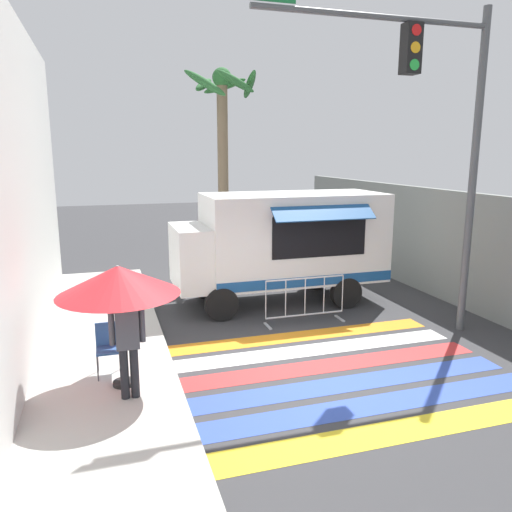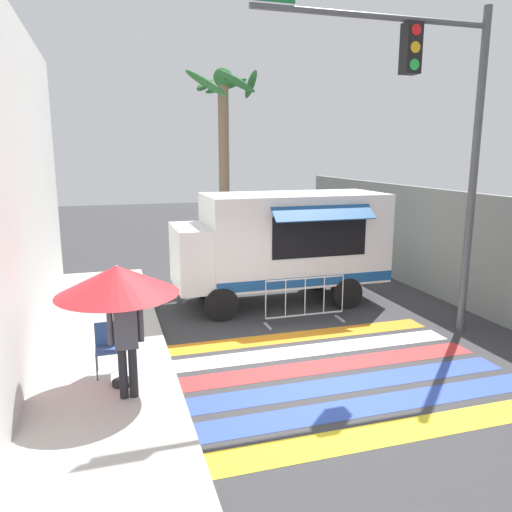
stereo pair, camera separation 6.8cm
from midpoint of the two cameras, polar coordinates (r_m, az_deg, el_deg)
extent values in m
plane|color=#38383A|center=(9.46, 6.31, -11.96)|extent=(60.00, 60.00, 0.00)
cube|color=#B7B5AD|center=(8.85, -23.59, -14.25)|extent=(4.40, 16.00, 0.12)
cube|color=gray|center=(14.02, 20.49, 1.30)|extent=(0.20, 16.00, 2.85)
cube|color=yellow|center=(7.47, 14.37, -19.16)|extent=(6.40, 0.56, 0.01)
cube|color=#334FB2|center=(8.04, 11.46, -16.65)|extent=(6.40, 0.56, 0.01)
cube|color=#334FB2|center=(8.63, 9.01, -14.44)|extent=(6.40, 0.56, 0.01)
cube|color=red|center=(9.26, 6.92, -12.51)|extent=(6.40, 0.56, 0.01)
cube|color=white|center=(9.90, 5.12, -10.81)|extent=(6.40, 0.56, 0.01)
cube|color=orange|center=(10.55, 3.56, -9.31)|extent=(6.40, 0.56, 0.01)
cube|color=white|center=(12.67, 4.49, 2.19)|extent=(4.48, 2.02, 2.19)
cube|color=white|center=(12.11, -5.45, 0.01)|extent=(1.58, 1.86, 1.48)
cube|color=#1E232D|center=(11.92, -8.98, 1.54)|extent=(0.06, 1.61, 0.56)
cube|color=black|center=(11.81, 7.50, 2.24)|extent=(2.37, 0.03, 0.99)
cube|color=#194C8C|center=(11.55, 7.99, 4.88)|extent=(2.47, 0.43, 0.31)
cube|color=#194C8C|center=(11.95, 6.19, -2.93)|extent=(4.48, 0.01, 0.24)
cylinder|color=black|center=(11.50, -3.78, -5.48)|extent=(0.78, 0.22, 0.78)
cylinder|color=black|center=(13.24, -5.62, -3.18)|extent=(0.78, 0.22, 0.78)
cylinder|color=black|center=(12.56, 10.43, -4.16)|extent=(0.78, 0.22, 0.78)
cylinder|color=black|center=(14.17, 7.01, -2.21)|extent=(0.78, 0.22, 0.78)
cylinder|color=#515456|center=(11.27, 23.74, 8.16)|extent=(0.16, 0.16, 6.56)
cylinder|color=#515456|center=(10.16, 13.88, 25.04)|extent=(4.77, 0.11, 0.11)
cube|color=black|center=(10.40, 17.48, 21.67)|extent=(0.32, 0.28, 0.90)
cylinder|color=red|center=(10.34, 18.06, 23.39)|extent=(0.20, 0.02, 0.20)
cylinder|color=#F2A519|center=(10.28, 17.94, 21.76)|extent=(0.20, 0.02, 0.20)
cylinder|color=green|center=(10.23, 17.83, 20.11)|extent=(0.20, 0.02, 0.20)
cylinder|color=black|center=(8.57, -14.72, -13.80)|extent=(0.36, 0.36, 0.06)
cylinder|color=#B2B2B7|center=(8.21, -15.07, -7.77)|extent=(0.04, 0.04, 1.97)
cone|color=red|center=(8.00, -15.36, -2.65)|extent=(1.90, 1.90, 0.46)
cylinder|color=#4C4C51|center=(8.73, -17.52, -12.16)|extent=(0.02, 0.02, 0.43)
cylinder|color=#4C4C51|center=(8.73, -14.85, -12.00)|extent=(0.02, 0.02, 0.43)
cylinder|color=#4C4C51|center=(9.10, -17.51, -11.16)|extent=(0.02, 0.02, 0.43)
cylinder|color=#4C4C51|center=(9.10, -14.95, -11.01)|extent=(0.02, 0.02, 0.43)
cube|color=#2D5999|center=(8.83, -16.29, -10.21)|extent=(0.42, 0.42, 0.03)
cube|color=#2D5999|center=(8.93, -16.40, -8.45)|extent=(0.42, 0.03, 0.41)
cylinder|color=black|center=(8.00, -14.71, -12.83)|extent=(0.13, 0.13, 0.80)
cylinder|color=black|center=(8.00, -13.61, -12.75)|extent=(0.13, 0.13, 0.80)
cube|color=#3F3F47|center=(7.73, -14.43, -7.91)|extent=(0.34, 0.20, 0.65)
cylinder|color=#3F3F47|center=(7.72, -16.09, -7.78)|extent=(0.09, 0.09, 0.55)
cylinder|color=#3F3F47|center=(7.73, -12.80, -7.57)|extent=(0.09, 0.09, 0.55)
sphere|color=#9E7051|center=(7.59, -14.61, -4.59)|extent=(0.22, 0.22, 0.22)
cylinder|color=#B7BABF|center=(11.16, 5.85, -2.55)|extent=(1.86, 0.04, 0.04)
cylinder|color=#B7BABF|center=(11.40, 5.76, -6.71)|extent=(1.86, 0.04, 0.04)
cylinder|color=#B7BABF|center=(10.96, 1.29, -5.08)|extent=(0.02, 0.02, 0.85)
cylinder|color=#B7BABF|center=(11.11, 3.58, -4.87)|extent=(0.02, 0.02, 0.85)
cylinder|color=#B7BABF|center=(11.28, 5.80, -4.65)|extent=(0.02, 0.02, 0.85)
cylinder|color=#B7BABF|center=(11.46, 7.96, -4.44)|extent=(0.02, 0.02, 0.85)
cylinder|color=#B7BABF|center=(11.66, 10.04, -4.23)|extent=(0.02, 0.02, 0.85)
cube|color=#B7BABF|center=(11.17, 1.53, -8.02)|extent=(0.06, 0.44, 0.03)
cube|color=#B7BABF|center=(11.81, 9.71, -7.06)|extent=(0.06, 0.44, 0.03)
cylinder|color=#7A664C|center=(16.31, -3.53, 8.82)|extent=(0.34, 0.34, 5.91)
sphere|color=#2D6B33|center=(16.44, -3.67, 19.70)|extent=(0.60, 0.60, 0.60)
ellipsoid|color=#2D6B33|center=(16.56, -0.48, 18.99)|extent=(0.41, 1.74, 0.85)
ellipsoid|color=#2D6B33|center=(17.12, -3.34, 18.83)|extent=(1.42, 0.73, 0.63)
ellipsoid|color=#2D6B33|center=(16.65, -5.75, 18.90)|extent=(0.89, 1.16, 0.66)
ellipsoid|color=#2D6B33|center=(15.73, -5.66, 19.12)|extent=(1.24, 1.41, 1.03)
ellipsoid|color=#2D6B33|center=(15.82, -2.11, 19.32)|extent=(1.44, 0.73, 0.73)
camera|label=1|loc=(0.03, -89.82, 0.04)|focal=35.00mm
camera|label=2|loc=(0.03, 90.18, -0.04)|focal=35.00mm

